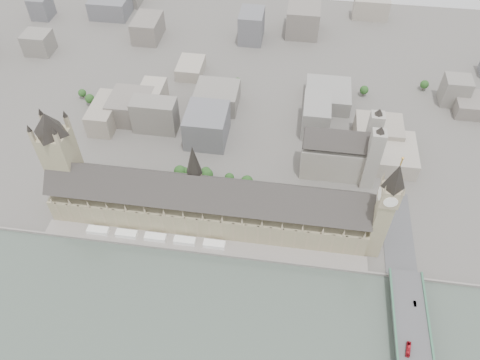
# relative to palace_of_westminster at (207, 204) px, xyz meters

# --- Properties ---
(ground) EXTENTS (900.00, 900.00, 0.00)m
(ground) POSITION_rel_palace_of_westminster_xyz_m (0.00, -19.70, -22.71)
(ground) COLOR #595651
(ground) RESTS_ON ground
(embankment_wall) EXTENTS (600.00, 1.50, 3.00)m
(embankment_wall) POSITION_rel_palace_of_westminster_xyz_m (0.00, -34.70, -21.21)
(embankment_wall) COLOR gray
(embankment_wall) RESTS_ON ground
(river_terrace) EXTENTS (270.00, 15.00, 2.00)m
(river_terrace) POSITION_rel_palace_of_westminster_xyz_m (0.00, -27.20, -21.71)
(river_terrace) COLOR gray
(river_terrace) RESTS_ON ground
(terrace_tents) EXTENTS (118.00, 7.00, 4.00)m
(terrace_tents) POSITION_rel_palace_of_westminster_xyz_m (-40.00, -26.70, -18.71)
(terrace_tents) COLOR white
(terrace_tents) RESTS_ON river_terrace
(palace_of_westminster) EXTENTS (265.00, 40.73, 55.44)m
(palace_of_westminster) POSITION_rel_palace_of_westminster_xyz_m (0.00, 0.00, 0.00)
(palace_of_westminster) COLOR #9B9169
(palace_of_westminster) RESTS_ON ground
(elizabeth_tower) EXTENTS (17.00, 17.00, 107.50)m
(elizabeth_tower) POSITION_rel_palace_of_westminster_xyz_m (138.00, -11.70, 35.38)
(elizabeth_tower) COLOR #9B9169
(elizabeth_tower) RESTS_ON ground
(victoria_tower) EXTENTS (30.00, 30.00, 100.00)m
(victoria_tower) POSITION_rel_palace_of_westminster_xyz_m (-122.00, 6.30, 32.50)
(victoria_tower) COLOR #9B9169
(victoria_tower) RESTS_ON ground
(central_tower) EXTENTS (13.00, 13.00, 48.00)m
(central_tower) POSITION_rel_palace_of_westminster_xyz_m (-10.00, 6.30, 35.21)
(central_tower) COLOR gray
(central_tower) RESTS_ON ground
(westminster_abbey) EXTENTS (68.00, 36.00, 64.00)m
(westminster_abbey) POSITION_rel_palace_of_westminster_xyz_m (110.92, 75.30, 2.38)
(westminster_abbey) COLOR gray
(westminster_abbey) RESTS_ON ground
(city_skyline_inland) EXTENTS (720.00, 360.00, 38.00)m
(city_skyline_inland) POSITION_rel_palace_of_westminster_xyz_m (0.00, 225.30, -3.71)
(city_skyline_inland) COLOR gray
(city_skyline_inland) RESTS_ON ground
(park_trees) EXTENTS (110.00, 30.00, 15.00)m
(park_trees) POSITION_rel_palace_of_westminster_xyz_m (-10.00, 40.30, -15.21)
(park_trees) COLOR #1A4016
(park_trees) RESTS_ON ground
(red_bus_north) EXTENTS (4.62, 11.28, 3.06)m
(red_bus_north) POSITION_rel_palace_of_westminster_xyz_m (157.31, -98.29, -10.92)
(red_bus_north) COLOR #B3141F
(red_bus_north) RESTS_ON westminster_bridge
(car_silver) EXTENTS (1.72, 4.52, 1.47)m
(car_silver) POSITION_rel_palace_of_westminster_xyz_m (165.86, -62.32, -11.72)
(car_silver) COLOR gray
(car_silver) RESTS_ON westminster_bridge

